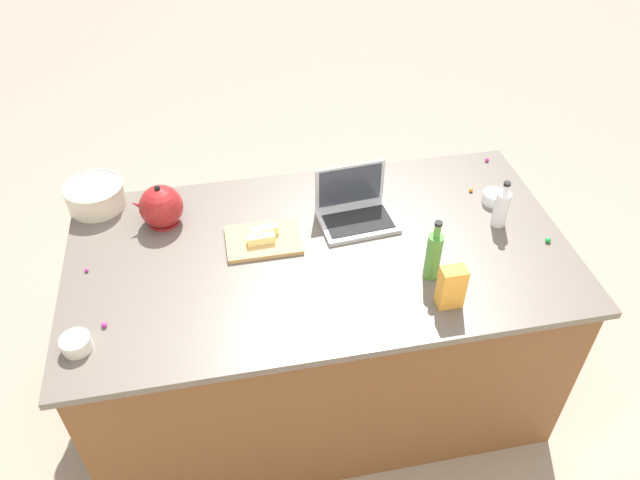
% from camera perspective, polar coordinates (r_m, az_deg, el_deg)
% --- Properties ---
extents(ground_plane, '(12.00, 12.00, 0.00)m').
position_cam_1_polar(ground_plane, '(3.09, 0.00, -13.33)').
color(ground_plane, gray).
extents(island_counter, '(1.99, 1.07, 0.90)m').
position_cam_1_polar(island_counter, '(2.73, 0.00, -7.86)').
color(island_counter, brown).
rests_on(island_counter, ground).
extents(laptop, '(0.33, 0.25, 0.22)m').
position_cam_1_polar(laptop, '(2.54, 3.30, 2.90)').
color(laptop, '#B7B7BC').
rests_on(laptop, island_counter).
extents(mixing_bowl_large, '(0.25, 0.25, 0.11)m').
position_cam_1_polar(mixing_bowl_large, '(2.76, -20.34, 3.99)').
color(mixing_bowl_large, beige).
rests_on(mixing_bowl_large, island_counter).
extents(bottle_olive, '(0.06, 0.06, 0.26)m').
position_cam_1_polar(bottle_olive, '(2.27, 10.59, -1.39)').
color(bottle_olive, '#4C8C38').
rests_on(bottle_olive, island_counter).
extents(bottle_vinegar, '(0.06, 0.06, 0.21)m').
position_cam_1_polar(bottle_vinegar, '(2.59, 16.64, 2.92)').
color(bottle_vinegar, white).
rests_on(bottle_vinegar, island_counter).
extents(kettle, '(0.21, 0.18, 0.20)m').
position_cam_1_polar(kettle, '(2.58, -14.69, 3.02)').
color(kettle, maroon).
rests_on(kettle, island_counter).
extents(cutting_board, '(0.30, 0.21, 0.02)m').
position_cam_1_polar(cutting_board, '(2.45, -5.34, -0.01)').
color(cutting_board, tan).
rests_on(cutting_board, island_counter).
extents(butter_stick_left, '(0.11, 0.05, 0.04)m').
position_cam_1_polar(butter_stick_left, '(2.45, -5.24, 0.83)').
color(butter_stick_left, '#F4E58C').
rests_on(butter_stick_left, cutting_board).
extents(butter_stick_right, '(0.11, 0.04, 0.04)m').
position_cam_1_polar(butter_stick_right, '(2.42, -5.55, 0.10)').
color(butter_stick_right, '#F4E58C').
rests_on(butter_stick_right, cutting_board).
extents(ramekin_small, '(0.10, 0.10, 0.05)m').
position_cam_1_polar(ramekin_small, '(2.74, 15.99, 3.86)').
color(ramekin_small, white).
rests_on(ramekin_small, island_counter).
extents(ramekin_medium, '(0.10, 0.10, 0.05)m').
position_cam_1_polar(ramekin_medium, '(2.21, -21.90, -9.00)').
color(ramekin_medium, beige).
rests_on(ramekin_medium, island_counter).
extents(candy_bag, '(0.09, 0.06, 0.17)m').
position_cam_1_polar(candy_bag, '(2.19, 12.22, -4.33)').
color(candy_bag, gold).
rests_on(candy_bag, island_counter).
extents(candy_0, '(0.02, 0.02, 0.02)m').
position_cam_1_polar(candy_0, '(2.25, -19.60, -7.50)').
color(candy_0, '#CC3399').
rests_on(candy_0, island_counter).
extents(candy_1, '(0.02, 0.02, 0.02)m').
position_cam_1_polar(candy_1, '(2.78, 13.97, 4.55)').
color(candy_1, orange).
rests_on(candy_1, island_counter).
extents(candy_2, '(0.02, 0.02, 0.02)m').
position_cam_1_polar(candy_2, '(2.60, 20.62, -0.02)').
color(candy_2, green).
rests_on(candy_2, island_counter).
extents(candy_3, '(0.02, 0.02, 0.02)m').
position_cam_1_polar(candy_3, '(3.00, 15.40, 7.27)').
color(candy_3, '#CC3399').
rests_on(candy_3, island_counter).
extents(candy_4, '(0.02, 0.02, 0.02)m').
position_cam_1_polar(candy_4, '(2.48, -21.05, -2.66)').
color(candy_4, '#CC3399').
rests_on(candy_4, island_counter).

